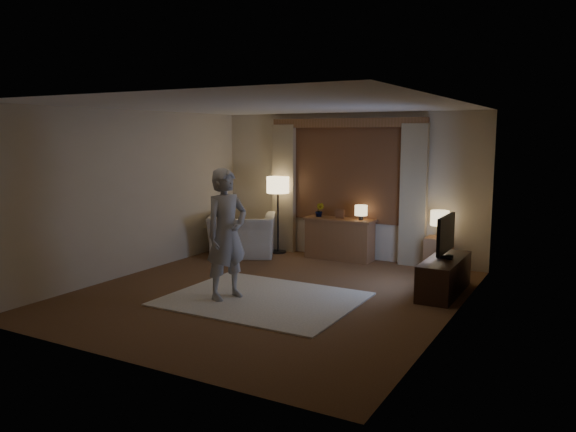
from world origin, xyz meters
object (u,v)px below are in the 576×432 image
Objects in this scene: armchair at (242,235)px; person at (227,234)px; sideboard at (340,240)px; side_table at (438,254)px; tv_stand at (444,276)px.

armchair is 2.80m from person.
sideboard is 1.78m from side_table.
side_table is at bearing -1.61° from sideboard.
person is (-2.50, -1.71, 0.65)m from tv_stand.
tv_stand is 0.80× the size of person.
side_table is 0.32× the size of person.
sideboard is 3.07m from person.
armchair is 0.67× the size of person.
armchair is at bearing 169.86° from tv_stand.
sideboard is 2.14× the size of side_table.
person reaches higher than sideboard.
armchair reaches higher than sideboard.
sideboard is 1.02× the size of armchair.
tv_stand is at bearing -37.12° from person.
sideboard is 1.78m from armchair.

